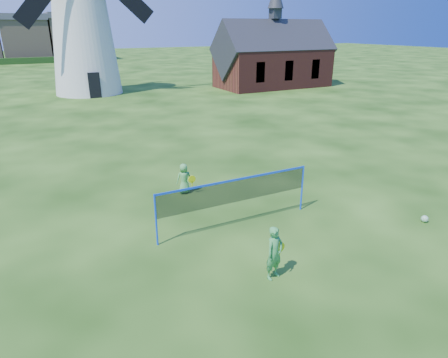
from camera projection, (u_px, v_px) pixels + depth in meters
The scene contains 7 objects.
ground at pixel (226, 232), 11.68m from camera, with size 220.00×220.00×0.00m, color black.
windmill at pixel (81, 21), 33.85m from camera, with size 11.63×5.87×17.14m.
chapel at pixel (273, 59), 39.20m from camera, with size 11.56×5.61×9.78m.
badminton_net at pixel (236, 192), 11.66m from camera, with size 5.05×0.05×1.55m.
player_girl at pixel (274, 253), 9.34m from camera, with size 0.70×0.44×1.36m.
player_boy at pixel (184, 179), 14.24m from camera, with size 0.65×0.43×1.13m.
play_ball at pixel (425, 219), 12.25m from camera, with size 0.22×0.22×0.22m, color green.
Camera 1 is at (-4.77, -9.13, 5.73)m, focal length 31.33 mm.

